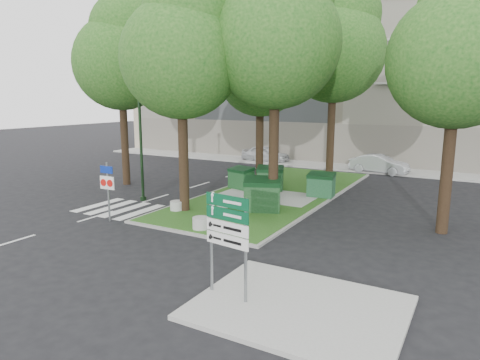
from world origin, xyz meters
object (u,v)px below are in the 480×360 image
Objects in this scene: tree_median_near_left at (183,46)px; tree_street_right at (461,46)px; tree_median_far at (336,41)px; street_lamp at (140,131)px; tree_median_mid at (262,64)px; bollard_right at (201,223)px; tree_median_near_right at (278,30)px; car_silver at (379,164)px; tree_street_left at (122,54)px; dumpster_c at (262,195)px; bollard_left at (177,206)px; dumpster_d at (321,185)px; dumpster_a at (241,178)px; traffic_sign_pole at (108,184)px; car_white at (266,154)px; litter_bin at (323,179)px; bollard_mid at (222,207)px; dumpster_b at (270,178)px.

tree_median_near_left is 1.05× the size of tree_street_right.
tree_median_far reaches higher than street_lamp.
tree_median_mid reaches higher than bollard_right.
tree_median_near_right is 14.98m from car_silver.
tree_median_near_right is 1.04× the size of tree_street_left.
bollard_left is (-3.43, -1.89, -0.52)m from dumpster_c.
street_lamp is at bearing -169.76° from tree_median_near_right.
dumpster_d is at bearing -12.25° from tree_median_mid.
dumpster_a is 0.61× the size of traffic_sign_pole.
tree_median_mid is at bearing 56.21° from street_lamp.
tree_street_left is 5.61× the size of dumpster_c.
car_white is at bearing 91.83° from street_lamp.
tree_street_left is 1.09× the size of tree_street_right.
litter_bin is (-0.27, -0.64, -7.88)m from tree_median_far.
street_lamp is at bearing 160.62° from bollard_left.
bollard_mid is (-8.96, -1.93, -6.68)m from tree_street_right.
tree_street_right is 6.56× the size of dumpster_a.
dumpster_d is 5.85m from bollard_mid.
dumpster_b is (0.93, -0.73, -6.21)m from tree_median_mid.
bollard_right is (-1.51, -11.56, -7.97)m from tree_median_far.
street_lamp is (-7.75, -4.89, 2.82)m from dumpster_d.
tree_median_far is at bearing 63.35° from traffic_sign_pole.
car_silver is (7.40, 17.70, -0.97)m from traffic_sign_pole.
tree_street_right is 5.14× the size of dumpster_c.
tree_median_near_left is 0.96× the size of tree_street_left.
bollard_mid is at bearing -161.37° from car_white.
dumpster_b reaches higher than dumpster_a.
litter_bin is 12.90m from traffic_sign_pole.
tree_median_near_left reaches higher than dumpster_d.
dumpster_d is 2.28× the size of litter_bin.
tree_median_near_left reaches higher than traffic_sign_pole.
tree_median_mid is 11.01m from traffic_sign_pole.
car_silver reaches higher than bollard_mid.
bollard_mid is at bearing -103.62° from tree_median_far.
tree_median_near_left is 9.74m from dumpster_d.
dumpster_d is 0.26× the size of street_lamp.
tree_street_right is 3.98× the size of traffic_sign_pole.
dumpster_d is at bearing 60.50° from bollard_mid.
traffic_sign_pole is (-1.61, -2.51, 1.29)m from bollard_left.
bollard_mid is at bearing 171.90° from car_silver.
dumpster_b is (-9.07, 3.27, -6.21)m from tree_street_right.
tree_median_near_right is 2.91× the size of car_white.
street_lamp is at bearing -36.77° from tree_street_left.
litter_bin is (2.00, 3.09, -0.33)m from dumpster_b.
tree_median_mid is 6.51× the size of dumpster_a.
car_white is 1.00× the size of car_silver.
car_silver is (2.36, 13.30, -0.20)m from dumpster_c.
dumpster_b reaches higher than car_silver.
tree_median_near_right reaches higher than car_silver.
traffic_sign_pole reaches higher than dumpster_b.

